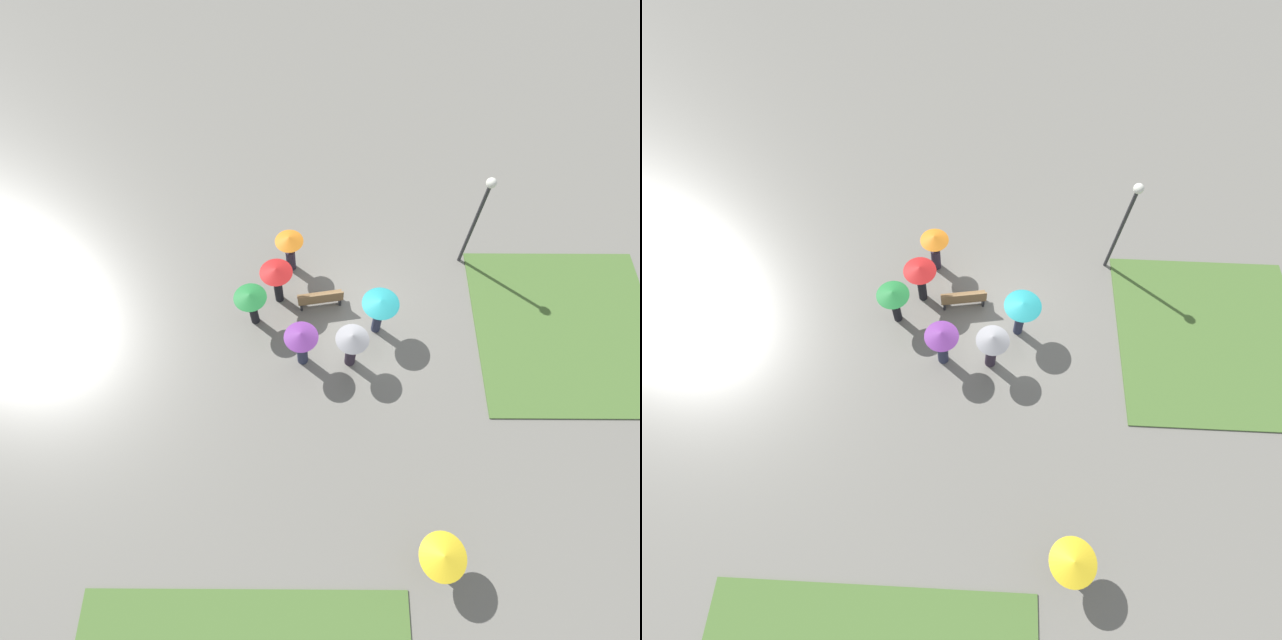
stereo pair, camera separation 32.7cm
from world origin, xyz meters
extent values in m
plane|color=slate|center=(0.00, 0.00, 0.00)|extent=(90.00, 90.00, 0.00)
cube|color=#4C7033|center=(-6.82, 0.48, 0.03)|extent=(6.09, 6.21, 0.06)
cube|color=brown|center=(1.49, -0.50, 0.42)|extent=(1.58, 0.66, 0.05)
cube|color=brown|center=(1.46, -0.32, 0.68)|extent=(1.52, 0.29, 0.45)
cube|color=#232326|center=(0.83, -0.61, 0.20)|extent=(0.14, 0.39, 0.40)
cube|color=#232326|center=(2.15, -0.39, 0.20)|extent=(0.14, 0.39, 0.40)
cylinder|color=#2D2D30|center=(-3.57, -2.37, 1.90)|extent=(0.12, 0.12, 3.80)
sphere|color=white|center=(-3.57, -2.37, 3.96)|extent=(0.32, 0.32, 0.32)
cylinder|color=#2D2333|center=(2.53, -2.02, 0.50)|extent=(0.41, 0.41, 0.99)
sphere|color=beige|center=(2.53, -2.02, 1.10)|extent=(0.21, 0.21, 0.21)
cylinder|color=#4C4C4F|center=(2.53, -2.02, 1.38)|extent=(0.02, 0.02, 0.35)
cone|color=orange|center=(2.53, -2.02, 1.67)|extent=(0.97, 0.97, 0.22)
cylinder|color=#2D2333|center=(0.51, 1.67, 0.56)|extent=(0.43, 0.43, 1.13)
sphere|color=tan|center=(0.51, 1.67, 1.23)|extent=(0.20, 0.20, 0.20)
cylinder|color=#4C4C4F|center=(0.51, 1.67, 1.50)|extent=(0.02, 0.02, 0.35)
cone|color=gray|center=(0.51, 1.67, 1.81)|extent=(1.02, 1.02, 0.26)
cylinder|color=#282D47|center=(2.04, 1.63, 0.58)|extent=(0.47, 0.47, 1.17)
sphere|color=brown|center=(2.04, 1.63, 1.27)|extent=(0.20, 0.20, 0.20)
cylinder|color=#4C4C4F|center=(2.04, 1.63, 1.54)|extent=(0.02, 0.02, 0.35)
cone|color=#703389|center=(2.04, 1.63, 1.84)|extent=(1.05, 1.05, 0.25)
cylinder|color=black|center=(2.90, -0.70, 0.55)|extent=(0.39, 0.39, 1.10)
sphere|color=brown|center=(2.90, -0.70, 1.21)|extent=(0.22, 0.22, 0.22)
cylinder|color=#4C4C4F|center=(2.90, -0.70, 1.50)|extent=(0.02, 0.02, 0.35)
cone|color=red|center=(2.90, -0.70, 1.78)|extent=(1.07, 1.07, 0.21)
cylinder|color=black|center=(3.69, 0.18, 0.49)|extent=(0.30, 0.30, 0.99)
sphere|color=brown|center=(3.69, 0.18, 1.10)|extent=(0.22, 0.22, 0.22)
cylinder|color=#4C4C4F|center=(3.69, 0.18, 1.38)|extent=(0.02, 0.02, 0.35)
cone|color=#237A38|center=(3.69, 0.18, 1.65)|extent=(1.06, 1.06, 0.19)
cylinder|color=#282D47|center=(-0.39, 0.47, 0.57)|extent=(0.40, 0.40, 1.14)
sphere|color=brown|center=(-0.39, 0.47, 1.25)|extent=(0.23, 0.23, 0.23)
cylinder|color=#4C4C4F|center=(-0.39, 0.47, 1.54)|extent=(0.02, 0.02, 0.35)
cone|color=#197075|center=(-0.39, 0.47, 1.81)|extent=(1.17, 1.17, 0.19)
cylinder|color=#282D47|center=(-1.55, 7.53, 0.52)|extent=(0.41, 0.41, 1.04)
sphere|color=brown|center=(-1.55, 7.53, 1.15)|extent=(0.22, 0.22, 0.22)
cylinder|color=#4C4C4F|center=(-1.55, 7.53, 1.43)|extent=(0.02, 0.02, 0.35)
cone|color=gold|center=(-1.55, 7.53, 1.73)|extent=(1.19, 1.19, 0.23)
camera|label=1|loc=(1.45, 8.15, 15.06)|focal=28.00mm
camera|label=2|loc=(1.12, 8.14, 15.06)|focal=28.00mm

